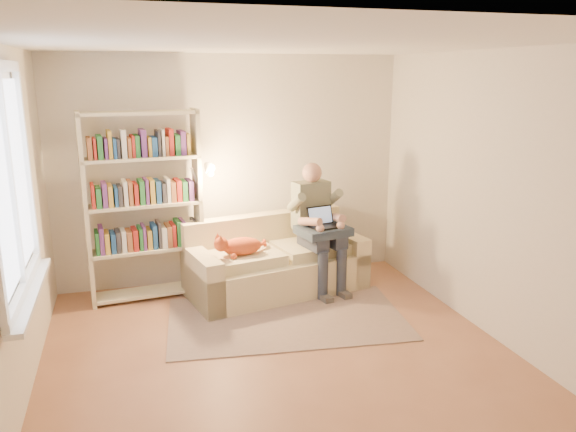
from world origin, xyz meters
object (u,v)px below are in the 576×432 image
object	(u,v)px
person	(317,220)
bookshelf	(144,197)
cat	(240,246)
laptop	(323,222)
sofa	(275,265)

from	to	relation	value
person	bookshelf	size ratio (longest dim) A/B	0.70
cat	bookshelf	bearing A→B (deg)	144.66
laptop	person	bearing A→B (deg)	88.41
sofa	cat	world-z (taller)	sofa
bookshelf	cat	bearing A→B (deg)	-29.53
person	cat	xyz separation A→B (m)	(-0.91, -0.15, -0.17)
laptop	bookshelf	distance (m)	1.93
laptop	cat	bearing A→B (deg)	170.45
person	laptop	world-z (taller)	person
cat	laptop	world-z (taller)	laptop
person	cat	size ratio (longest dim) A/B	2.29
sofa	bookshelf	xyz separation A→B (m)	(-1.37, 0.21, 0.82)
sofa	cat	bearing A→B (deg)	-165.22
laptop	bookshelf	xyz separation A→B (m)	(-1.87, 0.40, 0.31)
person	laptop	size ratio (longest dim) A/B	4.06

